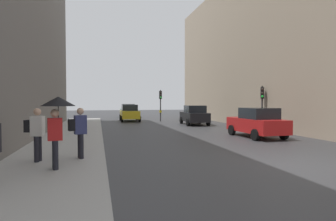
{
  "coord_description": "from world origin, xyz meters",
  "views": [
    {
      "loc": [
        -6.19,
        -8.7,
        2.17
      ],
      "look_at": [
        -1.38,
        11.25,
        1.49
      ],
      "focal_mm": 31.1,
      "sensor_mm": 36.0,
      "label": 1
    }
  ],
  "objects": [
    {
      "name": "ground_plane",
      "position": [
        0.0,
        0.0,
        0.0
      ],
      "size": [
        120.0,
        120.0,
        0.0
      ],
      "primitive_type": "plane",
      "color": "#38383A"
    },
    {
      "name": "sidewalk_kerb",
      "position": [
        -7.67,
        6.0,
        0.08
      ],
      "size": [
        3.44,
        40.0,
        0.16
      ],
      "primitive_type": "cube",
      "color": "#A8A5A0",
      "rests_on": "ground"
    },
    {
      "name": "building_facade_right",
      "position": [
        11.95,
        14.52,
        6.91
      ],
      "size": [
        12.0,
        33.77,
        13.82
      ],
      "primitive_type": "cube",
      "color": "gray",
      "rests_on": "ground"
    },
    {
      "name": "traffic_light_far_median",
      "position": [
        0.21,
        21.24,
        2.29
      ],
      "size": [
        0.24,
        0.43,
        3.31
      ],
      "color": "#2D2D2D",
      "rests_on": "ground"
    },
    {
      "name": "traffic_light_mid_street",
      "position": [
        5.64,
        10.6,
        2.26
      ],
      "size": [
        0.36,
        0.45,
        3.28
      ],
      "color": "#2D2D2D",
      "rests_on": "ground"
    },
    {
      "name": "car_red_sedan",
      "position": [
        2.99,
        6.83,
        0.88
      ],
      "size": [
        2.12,
        4.25,
        1.76
      ],
      "color": "red",
      "rests_on": "ground"
    },
    {
      "name": "car_yellow_taxi",
      "position": [
        -2.9,
        22.52,
        0.88
      ],
      "size": [
        2.09,
        4.24,
        1.76
      ],
      "color": "yellow",
      "rests_on": "ground"
    },
    {
      "name": "car_green_estate",
      "position": [
        -2.36,
        29.44,
        0.88
      ],
      "size": [
        2.12,
        4.25,
        1.76
      ],
      "color": "#2D6038",
      "rests_on": "ground"
    },
    {
      "name": "car_dark_suv",
      "position": [
        2.3,
        16.35,
        0.88
      ],
      "size": [
        2.23,
        4.31,
        1.76
      ],
      "color": "black",
      "rests_on": "ground"
    },
    {
      "name": "pedestrian_with_umbrella",
      "position": [
        -7.36,
        0.37,
        1.84
      ],
      "size": [
        1.0,
        1.0,
        2.14
      ],
      "color": "black",
      "rests_on": "sidewalk_kerb"
    },
    {
      "name": "pedestrian_with_grey_backpack",
      "position": [
        -6.84,
        1.86,
        1.16
      ],
      "size": [
        0.65,
        0.42,
        1.77
      ],
      "color": "black",
      "rests_on": "sidewalk_kerb"
    },
    {
      "name": "pedestrian_with_black_backpack",
      "position": [
        -8.19,
        1.64,
        1.16
      ],
      "size": [
        0.65,
        0.41,
        1.77
      ],
      "color": "black",
      "rests_on": "sidewalk_kerb"
    }
  ]
}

